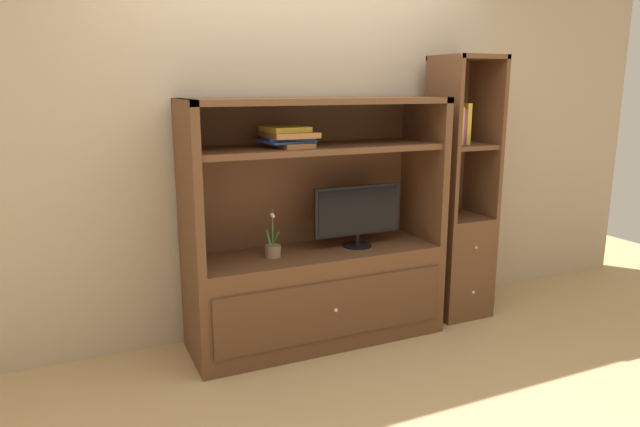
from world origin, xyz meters
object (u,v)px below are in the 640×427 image
at_px(tv_monitor, 358,213).
at_px(magazine_stack, 288,136).
at_px(potted_plant, 273,249).
at_px(media_console, 316,266).
at_px(bookshelf_tall, 458,229).
at_px(upright_book_row, 456,126).

distance_m(tv_monitor, magazine_stack, 0.69).
bearing_deg(tv_monitor, potted_plant, 179.05).
height_order(media_console, bookshelf_tall, bookshelf_tall).
distance_m(potted_plant, bookshelf_tall, 1.40).
xyz_separation_m(media_console, magazine_stack, (-0.19, -0.01, 0.83)).
bearing_deg(magazine_stack, potted_plant, -176.36).
distance_m(magazine_stack, upright_book_row, 1.22).
bearing_deg(upright_book_row, potted_plant, -179.54).
relative_size(media_console, magazine_stack, 4.85).
xyz_separation_m(bookshelf_tall, upright_book_row, (-0.07, -0.01, 0.73)).
xyz_separation_m(tv_monitor, bookshelf_tall, (0.82, 0.03, -0.20)).
bearing_deg(tv_monitor, magazine_stack, 177.99).
bearing_deg(upright_book_row, magazine_stack, -179.83).
xyz_separation_m(magazine_stack, bookshelf_tall, (1.29, 0.01, -0.70)).
bearing_deg(media_console, magazine_stack, -176.63).
bearing_deg(magazine_stack, tv_monitor, -2.01).
height_order(potted_plant, magazine_stack, magazine_stack).
xyz_separation_m(potted_plant, bookshelf_tall, (1.40, 0.02, -0.02)).
bearing_deg(bookshelf_tall, upright_book_row, -172.87).
xyz_separation_m(potted_plant, upright_book_row, (1.33, 0.01, 0.71)).
height_order(tv_monitor, bookshelf_tall, bookshelf_tall).
distance_m(media_console, tv_monitor, 0.43).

